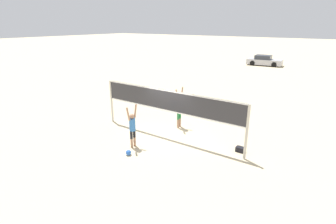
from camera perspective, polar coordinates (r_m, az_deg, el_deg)
The scene contains 7 objects.
ground_plane at distance 13.23m, azimuth -0.00°, elevation -5.45°, with size 200.00×200.00×0.00m, color beige.
volleyball_net at distance 12.62m, azimuth -0.00°, elevation 1.72°, with size 7.94×0.11×2.42m.
player_spiker at distance 11.92m, azimuth -7.75°, elevation -3.00°, with size 0.28×0.69×1.99m.
player_blocker at distance 14.04m, azimuth 2.45°, elevation 1.11°, with size 0.28×0.71×2.21m.
volleyball at distance 11.59m, azimuth -8.60°, elevation -8.73°, with size 0.24×0.24×0.24m.
gear_bag at distance 12.18m, azimuth 15.49°, elevation -7.86°, with size 0.39×0.27×0.22m.
parked_car_mid at distance 38.03m, azimuth 20.21°, elevation 10.41°, with size 4.56×2.24×1.35m.
Camera 1 is at (6.88, -9.90, 5.44)m, focal length 28.00 mm.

